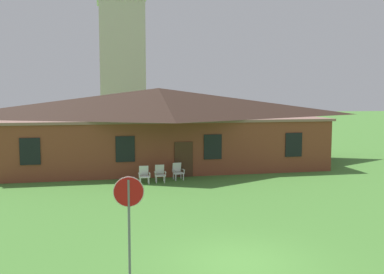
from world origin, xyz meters
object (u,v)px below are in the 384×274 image
stop_sign (129,207)px  lawn_chair_by_porch (144,174)px  lawn_chair_left_end (178,171)px  lawn_chair_near_door (160,173)px

stop_sign → lawn_chair_by_porch: (1.59, 12.70, -1.51)m
stop_sign → lawn_chair_left_end: bearing=75.0°
stop_sign → lawn_chair_left_end: (3.60, 13.40, -1.51)m
lawn_chair_by_porch → lawn_chair_left_end: size_ratio=1.00×
lawn_chair_by_porch → lawn_chair_left_end: bearing=19.2°
stop_sign → lawn_chair_near_door: stop_sign is taller
lawn_chair_near_door → stop_sign: bearing=-100.9°
stop_sign → lawn_chair_by_porch: stop_sign is taller
lawn_chair_by_porch → lawn_chair_left_end: (2.01, 0.70, 0.00)m
lawn_chair_by_porch → lawn_chair_near_door: same height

